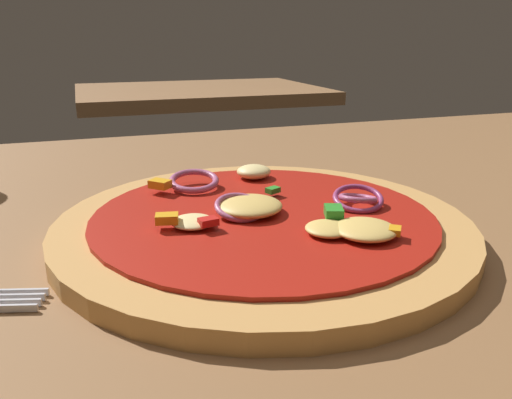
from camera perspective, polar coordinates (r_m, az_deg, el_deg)
name	(u,v)px	position (r m, az deg, el deg)	size (l,w,h in m)	color
dining_table	(267,259)	(0.36, 1.26, -6.84)	(1.43, 0.83, 0.03)	brown
pizza	(266,223)	(0.36, 1.09, -2.65)	(0.29, 0.29, 0.03)	tan
background_table	(200,94)	(1.41, -6.41, 11.89)	(0.64, 0.47, 0.03)	brown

